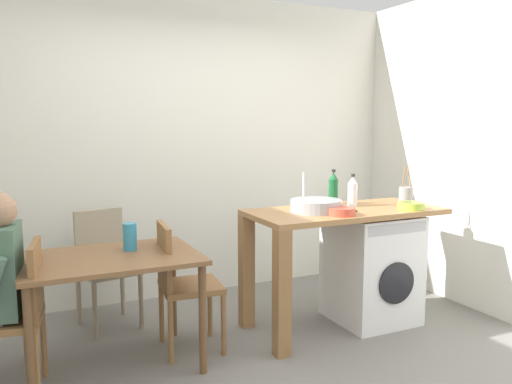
{
  "coord_description": "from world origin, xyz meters",
  "views": [
    {
      "loc": [
        -1.41,
        -2.84,
        1.59
      ],
      "look_at": [
        0.14,
        0.45,
        1.1
      ],
      "focal_mm": 36.87,
      "sensor_mm": 36.0,
      "label": 1
    }
  ],
  "objects_px": {
    "dining_table": "(110,271)",
    "colander": "(411,205)",
    "bottle_squat_brown": "(353,192)",
    "bottle_tall_green": "(333,188)",
    "utensil_crock": "(406,194)",
    "chair_opposite": "(180,279)",
    "chair_person_seat": "(18,310)",
    "chair_spare_by_wall": "(105,261)",
    "washing_machine": "(371,267)",
    "mixing_bowl": "(341,211)",
    "vase": "(130,237)"
  },
  "relations": [
    {
      "from": "chair_spare_by_wall",
      "to": "colander",
      "type": "bearing_deg",
      "value": 142.85
    },
    {
      "from": "mixing_bowl",
      "to": "chair_opposite",
      "type": "bearing_deg",
      "value": 165.27
    },
    {
      "from": "chair_opposite",
      "to": "bottle_squat_brown",
      "type": "height_order",
      "value": "bottle_squat_brown"
    },
    {
      "from": "chair_opposite",
      "to": "vase",
      "type": "xyz_separation_m",
      "value": [
        -0.33,
        0.04,
        0.32
      ]
    },
    {
      "from": "washing_machine",
      "to": "vase",
      "type": "xyz_separation_m",
      "value": [
        -1.88,
        0.14,
        0.4
      ]
    },
    {
      "from": "washing_machine",
      "to": "mixing_bowl",
      "type": "height_order",
      "value": "mixing_bowl"
    },
    {
      "from": "chair_person_seat",
      "to": "washing_machine",
      "type": "bearing_deg",
      "value": -79.24
    },
    {
      "from": "chair_opposite",
      "to": "chair_spare_by_wall",
      "type": "distance_m",
      "value": 0.82
    },
    {
      "from": "bottle_squat_brown",
      "to": "utensil_crock",
      "type": "relative_size",
      "value": 0.85
    },
    {
      "from": "bottle_squat_brown",
      "to": "colander",
      "type": "height_order",
      "value": "bottle_squat_brown"
    },
    {
      "from": "chair_opposite",
      "to": "mixing_bowl",
      "type": "bearing_deg",
      "value": 80.68
    },
    {
      "from": "washing_machine",
      "to": "vase",
      "type": "bearing_deg",
      "value": 175.8
    },
    {
      "from": "dining_table",
      "to": "utensil_crock",
      "type": "height_order",
      "value": "utensil_crock"
    },
    {
      "from": "chair_person_seat",
      "to": "bottle_tall_green",
      "type": "bearing_deg",
      "value": -73.03
    },
    {
      "from": "mixing_bowl",
      "to": "vase",
      "type": "bearing_deg",
      "value": 166.87
    },
    {
      "from": "chair_spare_by_wall",
      "to": "utensil_crock",
      "type": "relative_size",
      "value": 3.0
    },
    {
      "from": "vase",
      "to": "bottle_tall_green",
      "type": "bearing_deg",
      "value": 3.92
    },
    {
      "from": "bottle_squat_brown",
      "to": "colander",
      "type": "relative_size",
      "value": 1.27
    },
    {
      "from": "dining_table",
      "to": "utensil_crock",
      "type": "distance_m",
      "value": 2.42
    },
    {
      "from": "bottle_squat_brown",
      "to": "chair_spare_by_wall",
      "type": "bearing_deg",
      "value": 158.92
    },
    {
      "from": "washing_machine",
      "to": "vase",
      "type": "relative_size",
      "value": 4.74
    },
    {
      "from": "chair_person_seat",
      "to": "washing_machine",
      "type": "relative_size",
      "value": 1.05
    },
    {
      "from": "mixing_bowl",
      "to": "vase",
      "type": "relative_size",
      "value": 1.12
    },
    {
      "from": "chair_person_seat",
      "to": "chair_opposite",
      "type": "xyz_separation_m",
      "value": [
        1.02,
        0.17,
        0.0
      ]
    },
    {
      "from": "chair_opposite",
      "to": "dining_table",
      "type": "bearing_deg",
      "value": -77.76
    },
    {
      "from": "bottle_tall_green",
      "to": "utensil_crock",
      "type": "bearing_deg",
      "value": -19.14
    },
    {
      "from": "colander",
      "to": "chair_person_seat",
      "type": "bearing_deg",
      "value": 177.02
    },
    {
      "from": "bottle_tall_green",
      "to": "mixing_bowl",
      "type": "relative_size",
      "value": 1.39
    },
    {
      "from": "washing_machine",
      "to": "colander",
      "type": "height_order",
      "value": "colander"
    },
    {
      "from": "bottle_squat_brown",
      "to": "bottle_tall_green",
      "type": "bearing_deg",
      "value": 121.45
    },
    {
      "from": "washing_machine",
      "to": "bottle_squat_brown",
      "type": "bearing_deg",
      "value": 137.96
    },
    {
      "from": "bottle_tall_green",
      "to": "utensil_crock",
      "type": "distance_m",
      "value": 0.61
    },
    {
      "from": "washing_machine",
      "to": "bottle_tall_green",
      "type": "xyz_separation_m",
      "value": [
        -0.21,
        0.25,
        0.62
      ]
    },
    {
      "from": "dining_table",
      "to": "bottle_tall_green",
      "type": "height_order",
      "value": "bottle_tall_green"
    },
    {
      "from": "dining_table",
      "to": "mixing_bowl",
      "type": "relative_size",
      "value": 5.41
    },
    {
      "from": "utensil_crock",
      "to": "dining_table",
      "type": "bearing_deg",
      "value": -179.65
    },
    {
      "from": "chair_opposite",
      "to": "mixing_bowl",
      "type": "relative_size",
      "value": 4.42
    },
    {
      "from": "colander",
      "to": "chair_opposite",
      "type": "bearing_deg",
      "value": 169.81
    },
    {
      "from": "colander",
      "to": "dining_table",
      "type": "bearing_deg",
      "value": 173.42
    },
    {
      "from": "dining_table",
      "to": "colander",
      "type": "bearing_deg",
      "value": -6.58
    },
    {
      "from": "dining_table",
      "to": "washing_machine",
      "type": "bearing_deg",
      "value": -1.07
    },
    {
      "from": "chair_opposite",
      "to": "utensil_crock",
      "type": "relative_size",
      "value": 3.0
    },
    {
      "from": "chair_person_seat",
      "to": "chair_spare_by_wall",
      "type": "xyz_separation_m",
      "value": [
        0.63,
        0.88,
        0.0
      ]
    },
    {
      "from": "bottle_tall_green",
      "to": "chair_opposite",
      "type": "bearing_deg",
      "value": -173.31
    },
    {
      "from": "washing_machine",
      "to": "bottle_tall_green",
      "type": "relative_size",
      "value": 3.04
    },
    {
      "from": "dining_table",
      "to": "colander",
      "type": "height_order",
      "value": "colander"
    },
    {
      "from": "dining_table",
      "to": "mixing_bowl",
      "type": "height_order",
      "value": "mixing_bowl"
    },
    {
      "from": "dining_table",
      "to": "vase",
      "type": "xyz_separation_m",
      "value": [
        0.15,
        0.1,
        0.19
      ]
    },
    {
      "from": "bottle_squat_brown",
      "to": "vase",
      "type": "bearing_deg",
      "value": 179.07
    },
    {
      "from": "chair_person_seat",
      "to": "bottle_squat_brown",
      "type": "height_order",
      "value": "bottle_squat_brown"
    }
  ]
}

